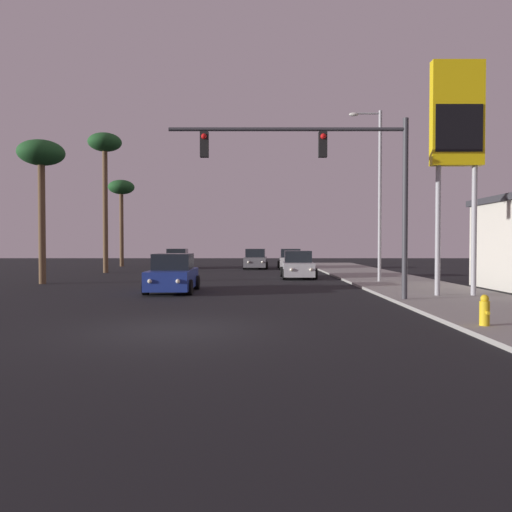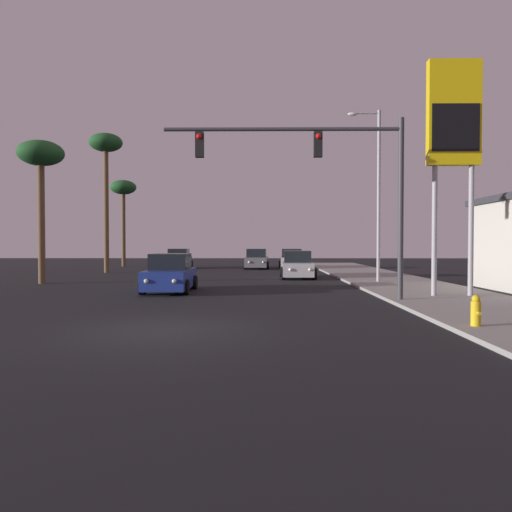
{
  "view_description": "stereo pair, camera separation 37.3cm",
  "coord_description": "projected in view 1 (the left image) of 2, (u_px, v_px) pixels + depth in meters",
  "views": [
    {
      "loc": [
        2.05,
        -12.2,
        2.12
      ],
      "look_at": [
        2.14,
        12.58,
        1.5
      ],
      "focal_mm": 35.0,
      "sensor_mm": 36.0,
      "label": 1
    },
    {
      "loc": [
        2.42,
        -12.2,
        2.12
      ],
      "look_at": [
        2.14,
        12.58,
        1.5
      ],
      "focal_mm": 35.0,
      "sensor_mm": 36.0,
      "label": 2
    }
  ],
  "objects": [
    {
      "name": "palm_tree_near",
      "position": [
        39.0,
        159.0,
        26.04
      ],
      "size": [
        2.4,
        2.4,
        7.55
      ],
      "color": "brown",
      "rests_on": "ground"
    },
    {
      "name": "palm_tree_far",
      "position": [
        119.0,
        191.0,
        46.02
      ],
      "size": [
        2.4,
        2.4,
        8.01
      ],
      "color": "brown",
      "rests_on": "ground"
    },
    {
      "name": "car_silver",
      "position": [
        296.0,
        266.0,
        30.62
      ],
      "size": [
        2.04,
        4.34,
        1.68
      ],
      "rotation": [
        0.0,
        0.0,
        3.1
      ],
      "color": "#B7B7BC",
      "rests_on": "ground"
    },
    {
      "name": "car_grey",
      "position": [
        254.0,
        260.0,
        42.16
      ],
      "size": [
        2.04,
        4.34,
        1.68
      ],
      "rotation": [
        0.0,
        0.0,
        3.1
      ],
      "color": "slate",
      "rests_on": "ground"
    },
    {
      "name": "fire_hydrant",
      "position": [
        482.0,
        310.0,
        12.19
      ],
      "size": [
        0.24,
        0.34,
        0.76
      ],
      "color": "gold",
      "rests_on": "sidewalk_right"
    },
    {
      "name": "traffic_light_mast",
      "position": [
        333.0,
        169.0,
        17.89
      ],
      "size": [
        8.59,
        0.36,
        6.5
      ],
      "color": "#38383D",
      "rests_on": "sidewalk_right"
    },
    {
      "name": "car_black",
      "position": [
        175.0,
        259.0,
        42.73
      ],
      "size": [
        2.04,
        4.33,
        1.68
      ],
      "rotation": [
        0.0,
        0.0,
        3.16
      ],
      "color": "black",
      "rests_on": "ground"
    },
    {
      "name": "street_lamp",
      "position": [
        375.0,
        187.0,
        26.32
      ],
      "size": [
        1.74,
        0.24,
        9.0
      ],
      "color": "#99999E",
      "rests_on": "sidewalk_right"
    },
    {
      "name": "car_white",
      "position": [
        288.0,
        260.0,
        41.8
      ],
      "size": [
        2.04,
        4.34,
        1.68
      ],
      "rotation": [
        0.0,
        0.0,
        3.1
      ],
      "color": "silver",
      "rests_on": "ground"
    },
    {
      "name": "gas_station_sign",
      "position": [
        455.0,
        127.0,
        19.15
      ],
      "size": [
        2.0,
        0.42,
        9.0
      ],
      "color": "#99999E",
      "rests_on": "sidewalk_right"
    },
    {
      "name": "ground_plane",
      "position": [
        171.0,
        330.0,
        12.25
      ],
      "size": [
        120.0,
        120.0,
        0.0
      ],
      "primitive_type": "plane",
      "color": "black"
    },
    {
      "name": "car_blue",
      "position": [
        171.0,
        275.0,
        21.88
      ],
      "size": [
        2.04,
        4.32,
        1.68
      ],
      "rotation": [
        0.0,
        0.0,
        3.15
      ],
      "color": "navy",
      "rests_on": "ground"
    },
    {
      "name": "sidewalk_right",
      "position": [
        421.0,
        290.0,
        22.28
      ],
      "size": [
        5.0,
        60.0,
        0.12
      ],
      "color": "gray",
      "rests_on": "ground"
    },
    {
      "name": "palm_tree_mid",
      "position": [
        103.0,
        151.0,
        35.98
      ],
      "size": [
        2.4,
        2.4,
        10.12
      ],
      "color": "brown",
      "rests_on": "ground"
    }
  ]
}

